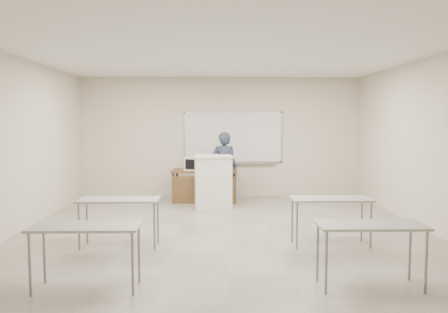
{
  "coord_description": "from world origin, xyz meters",
  "views": [
    {
      "loc": [
        -0.16,
        -7.01,
        1.88
      ],
      "look_at": [
        0.03,
        2.2,
        1.15
      ],
      "focal_mm": 35.0,
      "sensor_mm": 36.0,
      "label": 1
    }
  ],
  "objects_px": {
    "whiteboard": "(233,138)",
    "instructor_desk": "(205,178)",
    "podium": "(213,181)",
    "laptop": "(222,167)",
    "crt_monitor": "(194,164)",
    "mouse": "(213,169)",
    "keyboard": "(206,155)",
    "presenter": "(224,167)"
  },
  "relations": [
    {
      "from": "keyboard",
      "to": "podium",
      "type": "bearing_deg",
      "value": -15.25
    },
    {
      "from": "laptop",
      "to": "presenter",
      "type": "distance_m",
      "value": 0.31
    },
    {
      "from": "podium",
      "to": "laptop",
      "type": "relative_size",
      "value": 3.31
    },
    {
      "from": "laptop",
      "to": "mouse",
      "type": "height_order",
      "value": "laptop"
    },
    {
      "from": "instructor_desk",
      "to": "mouse",
      "type": "bearing_deg",
      "value": 42.21
    },
    {
      "from": "instructor_desk",
      "to": "crt_monitor",
      "type": "bearing_deg",
      "value": -173.96
    },
    {
      "from": "mouse",
      "to": "presenter",
      "type": "bearing_deg",
      "value": -42.55
    },
    {
      "from": "whiteboard",
      "to": "mouse",
      "type": "xyz_separation_m",
      "value": [
        -0.5,
        -0.62,
        -0.71
      ]
    },
    {
      "from": "mouse",
      "to": "keyboard",
      "type": "height_order",
      "value": "keyboard"
    },
    {
      "from": "mouse",
      "to": "keyboard",
      "type": "relative_size",
      "value": 0.23
    },
    {
      "from": "whiteboard",
      "to": "instructor_desk",
      "type": "height_order",
      "value": "whiteboard"
    },
    {
      "from": "crt_monitor",
      "to": "laptop",
      "type": "xyz_separation_m",
      "value": [
        0.65,
        0.28,
        -0.1
      ]
    },
    {
      "from": "keyboard",
      "to": "presenter",
      "type": "distance_m",
      "value": 0.77
    },
    {
      "from": "podium",
      "to": "crt_monitor",
      "type": "height_order",
      "value": "podium"
    },
    {
      "from": "crt_monitor",
      "to": "instructor_desk",
      "type": "bearing_deg",
      "value": 20.28
    },
    {
      "from": "podium",
      "to": "keyboard",
      "type": "bearing_deg",
      "value": 145.71
    },
    {
      "from": "presenter",
      "to": "podium",
      "type": "bearing_deg",
      "value": 73.42
    },
    {
      "from": "presenter",
      "to": "instructor_desk",
      "type": "bearing_deg",
      "value": -0.4
    },
    {
      "from": "whiteboard",
      "to": "crt_monitor",
      "type": "relative_size",
      "value": 6.15
    },
    {
      "from": "presenter",
      "to": "laptop",
      "type": "bearing_deg",
      "value": -75.69
    },
    {
      "from": "laptop",
      "to": "presenter",
      "type": "xyz_separation_m",
      "value": [
        0.05,
        -0.31,
        0.02
      ]
    },
    {
      "from": "podium",
      "to": "crt_monitor",
      "type": "relative_size",
      "value": 2.86
    },
    {
      "from": "podium",
      "to": "keyboard",
      "type": "xyz_separation_m",
      "value": [
        -0.15,
        0.08,
        0.59
      ]
    },
    {
      "from": "instructor_desk",
      "to": "crt_monitor",
      "type": "distance_m",
      "value": 0.43
    },
    {
      "from": "laptop",
      "to": "keyboard",
      "type": "relative_size",
      "value": 0.83
    },
    {
      "from": "whiteboard",
      "to": "podium",
      "type": "relative_size",
      "value": 2.15
    },
    {
      "from": "whiteboard",
      "to": "crt_monitor",
      "type": "bearing_deg",
      "value": -140.16
    },
    {
      "from": "podium",
      "to": "whiteboard",
      "type": "bearing_deg",
      "value": 64.97
    },
    {
      "from": "laptop",
      "to": "presenter",
      "type": "relative_size",
      "value": 0.21
    },
    {
      "from": "whiteboard",
      "to": "presenter",
      "type": "xyz_separation_m",
      "value": [
        -0.25,
        -0.82,
        -0.65
      ]
    },
    {
      "from": "podium",
      "to": "keyboard",
      "type": "height_order",
      "value": "keyboard"
    },
    {
      "from": "keyboard",
      "to": "instructor_desk",
      "type": "bearing_deg",
      "value": 107.52
    },
    {
      "from": "whiteboard",
      "to": "presenter",
      "type": "height_order",
      "value": "whiteboard"
    },
    {
      "from": "podium",
      "to": "mouse",
      "type": "height_order",
      "value": "podium"
    },
    {
      "from": "whiteboard",
      "to": "presenter",
      "type": "bearing_deg",
      "value": -106.79
    },
    {
      "from": "whiteboard",
      "to": "crt_monitor",
      "type": "height_order",
      "value": "whiteboard"
    },
    {
      "from": "crt_monitor",
      "to": "podium",
      "type": "bearing_deg",
      "value": -38.9
    },
    {
      "from": "keyboard",
      "to": "presenter",
      "type": "relative_size",
      "value": 0.25
    },
    {
      "from": "whiteboard",
      "to": "presenter",
      "type": "relative_size",
      "value": 1.5
    },
    {
      "from": "podium",
      "to": "instructor_desk",
      "type": "bearing_deg",
      "value": 100.0
    },
    {
      "from": "instructor_desk",
      "to": "podium",
      "type": "bearing_deg",
      "value": -70.61
    },
    {
      "from": "podium",
      "to": "laptop",
      "type": "distance_m",
      "value": 1.0
    }
  ]
}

